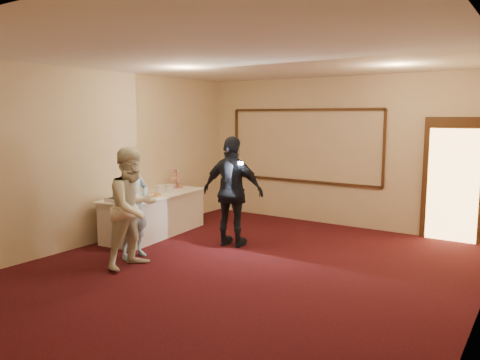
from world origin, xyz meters
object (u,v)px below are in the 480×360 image
Objects in this scene: pavlova_tray at (121,197)px; man at (133,206)px; plate_stack_a at (160,189)px; buffet_table at (155,214)px; cupcake_stand at (176,180)px; woman at (133,208)px; tart at (154,196)px; plate_stack_b at (169,188)px; guest at (233,192)px.

man is (0.71, -0.39, -0.02)m from pavlova_tray.
pavlova_tray is 2.76× the size of plate_stack_a.
man is at bearing -58.73° from buffet_table.
cupcake_stand is 2.74m from woman.
pavlova_tray is at bearing 58.11° from woman.
man is at bearing -62.50° from tart.
pavlova_tray is 1.22× the size of cupcake_stand.
cupcake_stand is 0.23× the size of woman.
cupcake_stand is 0.25× the size of man.
cupcake_stand is at bearing 107.94° from plate_stack_a.
plate_stack_b is 1.70m from man.
pavlova_tray is 1.17m from plate_stack_b.
plate_stack_b is (0.04, 1.17, 0.00)m from pavlova_tray.
pavlova_tray is 0.30× the size of man.
cupcake_stand is (-0.26, 1.71, 0.07)m from pavlova_tray.
guest reaches higher than pavlova_tray.
pavlova_tray is 0.28× the size of woman.
plate_stack_a is (-0.02, 1.00, -0.00)m from pavlova_tray.
man reaches higher than plate_stack_b.
pavlova_tray is 0.26× the size of guest.
plate_stack_a is 0.96× the size of plate_stack_b.
woman is (0.86, -1.33, 0.09)m from tart.
man is (0.67, -1.56, -0.02)m from plate_stack_b.
man is 0.93× the size of woman.
cupcake_stand is at bearing 103.71° from buffet_table.
buffet_table is 0.52m from tart.
guest is (1.66, 0.18, 0.55)m from buffet_table.
woman is (1.04, -0.70, 0.04)m from pavlova_tray.
buffet_table is 0.48m from plate_stack_a.
plate_stack_b is at bearing -13.72° from guest.
plate_stack_b is (0.06, 0.17, 0.00)m from plate_stack_a.
woman reaches higher than pavlova_tray.
guest reaches higher than man.
plate_stack_a is at bearing 91.42° from pavlova_tray.
tart reaches higher than buffet_table.
plate_stack_b is 0.56m from tart.
woman is at bearing -61.72° from cupcake_stand.
pavlova_tray is at bearing -91.81° from plate_stack_b.
tart is at bearing -68.16° from cupcake_stand.
tart is at bearing -45.06° from buffet_table.
plate_stack_b reaches higher than buffet_table.
plate_stack_a is at bearing -109.86° from plate_stack_b.
cupcake_stand is 1.18m from tart.
plate_stack_a reaches higher than tart.
woman reaches higher than buffet_table.
guest is at bearing 1.27° from plate_stack_a.
woman reaches higher than cupcake_stand.
plate_stack_b is 0.10× the size of guest.
man reaches higher than buffet_table.
tart is at bearing 74.14° from pavlova_tray.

